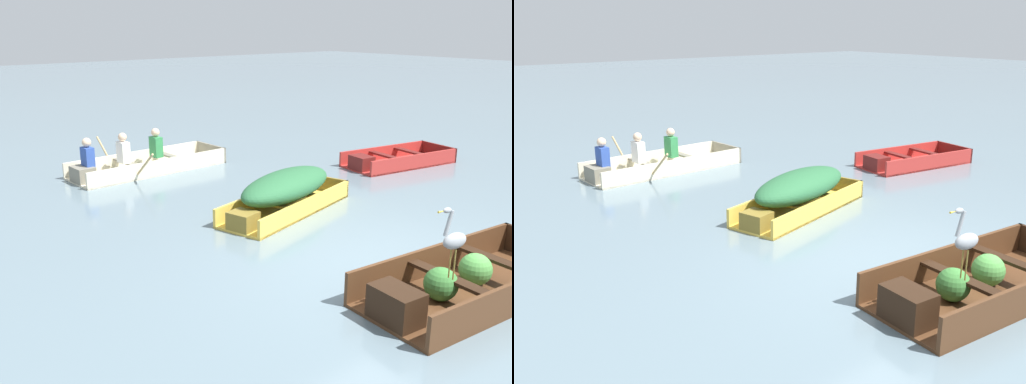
% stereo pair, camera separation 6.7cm
% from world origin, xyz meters
% --- Properties ---
extents(ground_plane, '(80.00, 80.00, 0.00)m').
position_xyz_m(ground_plane, '(0.00, 0.00, 0.00)').
color(ground_plane, slate).
extents(dinghy_dark_varnish_foreground, '(3.09, 1.49, 0.44)m').
position_xyz_m(dinghy_dark_varnish_foreground, '(0.02, -1.06, 0.17)').
color(dinghy_dark_varnish_foreground, '#4C2D19').
rests_on(dinghy_dark_varnish_foreground, ground).
extents(skiff_yellow_near_moored, '(2.89, 1.58, 0.71)m').
position_xyz_m(skiff_yellow_near_moored, '(0.43, 2.58, 0.39)').
color(skiff_yellow_near_moored, '#E5BC47').
rests_on(skiff_yellow_near_moored, ground).
extents(skiff_red_mid_moored, '(2.67, 1.42, 0.33)m').
position_xyz_m(skiff_red_mid_moored, '(4.51, 3.49, 0.12)').
color(skiff_red_mid_moored, '#AD2D28').
rests_on(skiff_red_mid_moored, ground).
extents(rowboat_cream_with_crew, '(3.45, 2.33, 0.91)m').
position_xyz_m(rowboat_cream_with_crew, '(-0.27, 6.49, 0.20)').
color(rowboat_cream_with_crew, beige).
rests_on(rowboat_cream_with_crew, ground).
extents(heron_on_dinghy, '(0.46, 0.19, 0.84)m').
position_xyz_m(heron_on_dinghy, '(-0.53, -1.20, 0.90)').
color(heron_on_dinghy, olive).
rests_on(heron_on_dinghy, dinghy_dark_varnish_foreground).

